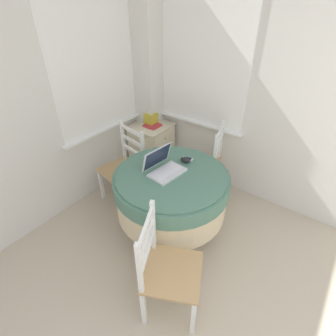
% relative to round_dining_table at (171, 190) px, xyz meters
% --- Properties ---
extents(corner_room_shell, '(4.53, 4.73, 2.55)m').
position_rel_round_dining_table_xyz_m(corner_room_shell, '(0.16, 0.17, 0.71)').
color(corner_room_shell, silver).
rests_on(corner_room_shell, ground_plane).
extents(round_dining_table, '(1.08, 1.08, 0.76)m').
position_rel_round_dining_table_xyz_m(round_dining_table, '(0.00, 0.00, 0.00)').
color(round_dining_table, '#4C3D2D').
rests_on(round_dining_table, ground_plane).
extents(laptop, '(0.36, 0.31, 0.22)m').
position_rel_round_dining_table_xyz_m(laptop, '(-0.01, 0.08, 0.24)').
color(laptop, silver).
rests_on(laptop, round_dining_table).
extents(computer_mouse, '(0.06, 0.10, 0.05)m').
position_rel_round_dining_table_xyz_m(computer_mouse, '(0.24, 0.01, 0.22)').
color(computer_mouse, black).
rests_on(computer_mouse, round_dining_table).
extents(cell_phone, '(0.08, 0.12, 0.01)m').
position_rel_round_dining_table_xyz_m(cell_phone, '(0.30, 0.02, 0.20)').
color(cell_phone, '#B2B7BC').
rests_on(cell_phone, round_dining_table).
extents(dining_chair_near_back_window, '(0.49, 0.50, 0.93)m').
position_rel_round_dining_table_xyz_m(dining_chair_near_back_window, '(0.13, 0.77, -0.12)').
color(dining_chair_near_back_window, tan).
rests_on(dining_chair_near_back_window, ground_plane).
extents(dining_chair_near_right_window, '(0.53, 0.53, 0.93)m').
position_rel_round_dining_table_xyz_m(dining_chair_near_right_window, '(0.78, 0.08, -0.12)').
color(dining_chair_near_right_window, tan).
rests_on(dining_chair_near_right_window, ground_plane).
extents(dining_chair_camera_near, '(0.57, 0.57, 0.93)m').
position_rel_round_dining_table_xyz_m(dining_chair_camera_near, '(-0.64, -0.43, -0.12)').
color(dining_chair_camera_near, tan).
rests_on(dining_chair_camera_near, ground_plane).
extents(corner_cabinet, '(0.50, 0.48, 0.67)m').
position_rel_round_dining_table_xyz_m(corner_cabinet, '(0.83, 0.93, -0.23)').
color(corner_cabinet, beige).
rests_on(corner_cabinet, ground_plane).
extents(storage_box, '(0.14, 0.14, 0.15)m').
position_rel_round_dining_table_xyz_m(storage_box, '(0.85, 0.95, 0.18)').
color(storage_box, gold).
rests_on(storage_box, corner_cabinet).
extents(book_on_cabinet, '(0.18, 0.19, 0.02)m').
position_rel_round_dining_table_xyz_m(book_on_cabinet, '(0.82, 0.90, 0.11)').
color(book_on_cabinet, '#BC3338').
rests_on(book_on_cabinet, corner_cabinet).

